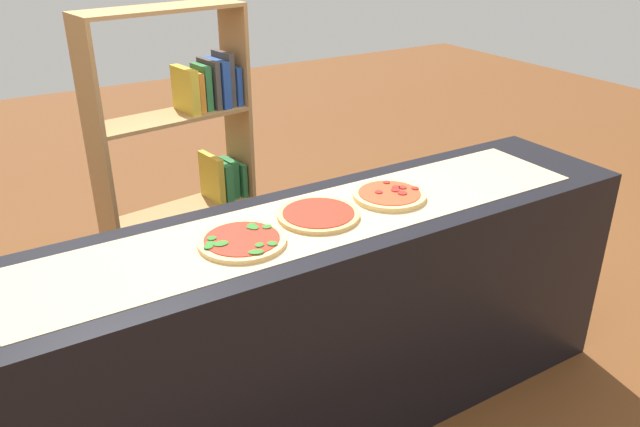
{
  "coord_description": "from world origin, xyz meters",
  "views": [
    {
      "loc": [
        -1.05,
        -1.71,
        1.87
      ],
      "look_at": [
        0.0,
        0.0,
        0.92
      ],
      "focal_mm": 35.63,
      "sensor_mm": 36.0,
      "label": 1
    }
  ],
  "objects_px": {
    "pizza_plain_1": "(318,215)",
    "bookshelf": "(195,172)",
    "pizza_spinach_0": "(242,241)",
    "pizza_pepperoni_2": "(389,195)"
  },
  "relations": [
    {
      "from": "bookshelf",
      "to": "pizza_spinach_0",
      "type": "bearing_deg",
      "value": -103.54
    },
    {
      "from": "pizza_pepperoni_2",
      "to": "bookshelf",
      "type": "bearing_deg",
      "value": 106.55
    },
    {
      "from": "pizza_plain_1",
      "to": "bookshelf",
      "type": "xyz_separation_m",
      "value": [
        -0.03,
        1.15,
        -0.22
      ]
    },
    {
      "from": "pizza_pepperoni_2",
      "to": "pizza_plain_1",
      "type": "bearing_deg",
      "value": -179.45
    },
    {
      "from": "pizza_spinach_0",
      "to": "pizza_plain_1",
      "type": "relative_size",
      "value": 0.99
    },
    {
      "from": "pizza_spinach_0",
      "to": "pizza_plain_1",
      "type": "height_order",
      "value": "pizza_spinach_0"
    },
    {
      "from": "pizza_plain_1",
      "to": "bookshelf",
      "type": "bearing_deg",
      "value": 91.35
    },
    {
      "from": "pizza_spinach_0",
      "to": "pizza_plain_1",
      "type": "xyz_separation_m",
      "value": [
        0.31,
        0.04,
        -0.0
      ]
    },
    {
      "from": "pizza_spinach_0",
      "to": "bookshelf",
      "type": "xyz_separation_m",
      "value": [
        0.29,
        1.19,
        -0.22
      ]
    },
    {
      "from": "pizza_pepperoni_2",
      "to": "bookshelf",
      "type": "height_order",
      "value": "bookshelf"
    }
  ]
}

